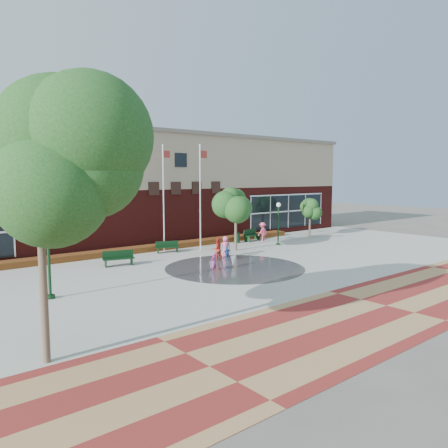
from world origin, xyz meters
TOP-DOWN VIEW (x-y plane):
  - ground at (0.00, 0.00)m, footprint 120.00×120.00m
  - plaza_concrete at (0.00, 4.00)m, footprint 46.00×18.00m
  - paver_band at (0.00, -7.00)m, footprint 46.00×6.00m
  - splash_pad at (0.00, 3.00)m, footprint 8.40×8.40m
  - library_building at (0.00, 17.48)m, footprint 44.40×10.40m
  - flower_bed at (0.00, 11.60)m, footprint 26.00×1.20m
  - flagpole_left at (-0.25, 10.61)m, footprint 0.87×0.39m
  - flagpole_right at (2.09, 9.30)m, footprint 0.93×0.37m
  - lamp_left at (-10.78, 3.21)m, footprint 0.45×0.45m
  - lamp_right at (8.50, 7.53)m, footprint 0.36×0.36m
  - bench_left at (-5.17, 7.93)m, footprint 1.98×1.00m
  - bench_mid at (-0.33, 10.07)m, footprint 1.74×1.02m
  - bench_right at (8.41, 10.50)m, footprint 2.12×1.16m
  - trash_can at (6.61, 10.43)m, footprint 0.54×0.54m
  - tree_big_left at (-13.07, -3.69)m, footprint 5.28×5.28m
  - tree_mid at (4.15, 7.70)m, footprint 2.79×2.79m
  - tree_small_right at (14.54, 9.31)m, footprint 2.10×2.10m
  - water_jet_a at (0.15, 3.30)m, footprint 0.34×0.34m
  - water_jet_b at (-1.40, 3.51)m, footprint 0.21×0.21m
  - child_splash at (-1.54, 3.06)m, footprint 0.47×0.38m
  - adult_red at (0.74, 5.63)m, footprint 0.80×0.66m
  - adult_pink at (1.84, 6.11)m, footprint 0.83×0.67m
  - child_blue at (1.07, 5.00)m, footprint 0.61×0.32m
  - person_bench at (8.94, 9.78)m, footprint 1.12×0.73m

SIDE VIEW (x-z plane):
  - ground at x=0.00m, z-range 0.00..0.00m
  - flower_bed at x=0.00m, z-range -0.20..0.20m
  - water_jet_a at x=0.15m, z-range -0.33..0.33m
  - water_jet_b at x=-1.40m, z-range -0.24..0.24m
  - plaza_concrete at x=0.00m, z-range 0.00..0.01m
  - paver_band at x=0.00m, z-range 0.00..0.01m
  - splash_pad at x=0.00m, z-range 0.00..0.01m
  - bench_mid at x=-0.33m, z-range -0.15..0.70m
  - bench_left at x=-5.17m, z-range -0.17..0.79m
  - bench_right at x=8.41m, z-range -0.18..0.85m
  - trash_can at x=6.61m, z-range 0.01..0.90m
  - child_blue at x=1.07m, z-range 0.00..1.00m
  - child_splash at x=-1.54m, z-range 0.00..1.13m
  - adult_pink at x=1.84m, z-range 0.00..1.46m
  - adult_red at x=0.74m, z-range 0.00..1.48m
  - person_bench at x=8.94m, z-range 0.00..1.63m
  - lamp_right at x=8.50m, z-range 0.42..3.86m
  - tree_small_right at x=14.54m, z-range 0.83..4.42m
  - lamp_left at x=-10.78m, z-range 0.52..4.78m
  - tree_mid at x=4.15m, z-range 1.07..5.78m
  - flagpole_left at x=-0.25m, z-range 0.44..8.24m
  - flagpole_right at x=2.09m, z-range 0.46..8.31m
  - library_building at x=0.00m, z-range 0.04..9.24m
  - tree_big_left at x=-13.07m, z-range 1.81..10.24m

